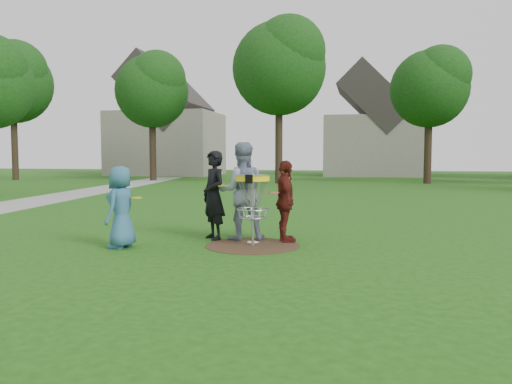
% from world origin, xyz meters
% --- Properties ---
extents(ground, '(100.00, 100.00, 0.00)m').
position_xyz_m(ground, '(0.00, 0.00, 0.00)').
color(ground, '#19470F').
rests_on(ground, ground).
extents(dirt_patch, '(1.80, 1.80, 0.01)m').
position_xyz_m(dirt_patch, '(0.00, 0.00, 0.00)').
color(dirt_patch, '#47331E').
rests_on(dirt_patch, ground).
extents(concrete_path, '(7.75, 39.92, 0.02)m').
position_xyz_m(concrete_path, '(-10.00, 8.00, 0.01)').
color(concrete_path, '#9E9E99').
rests_on(concrete_path, ground).
extents(player_blue, '(0.54, 0.78, 1.52)m').
position_xyz_m(player_blue, '(-2.34, -0.69, 0.76)').
color(player_blue, '#2D5E7E').
rests_on(player_blue, ground).
extents(player_black, '(0.76, 0.78, 1.80)m').
position_xyz_m(player_black, '(-0.94, 0.58, 0.90)').
color(player_black, black).
rests_on(player_black, ground).
extents(player_grey, '(1.16, 1.03, 1.97)m').
position_xyz_m(player_grey, '(-0.37, 0.64, 0.99)').
color(player_grey, slate).
rests_on(player_grey, ground).
extents(player_maroon, '(0.66, 1.02, 1.61)m').
position_xyz_m(player_maroon, '(0.54, 0.55, 0.81)').
color(player_maroon, '#561A13').
rests_on(player_maroon, ground).
extents(disc_on_grass, '(0.22, 0.22, 0.02)m').
position_xyz_m(disc_on_grass, '(-0.07, 0.33, 0.01)').
color(disc_on_grass, white).
rests_on(disc_on_grass, ground).
extents(disc_golf_basket, '(0.66, 0.67, 1.38)m').
position_xyz_m(disc_golf_basket, '(0.00, -0.00, 1.02)').
color(disc_golf_basket, '#9EA0A5').
rests_on(disc_golf_basket, ground).
extents(held_discs, '(2.63, 1.26, 0.30)m').
position_xyz_m(held_discs, '(-0.66, 0.14, 1.06)').
color(held_discs, gold).
rests_on(held_discs, ground).
extents(tree_row, '(51.20, 17.42, 9.90)m').
position_xyz_m(tree_row, '(0.44, 20.67, 6.21)').
color(tree_row, '#38281C').
rests_on(tree_row, ground).
extents(house_row, '(44.50, 10.65, 11.62)m').
position_xyz_m(house_row, '(4.78, 33.07, 4.14)').
color(house_row, gray).
rests_on(house_row, ground).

